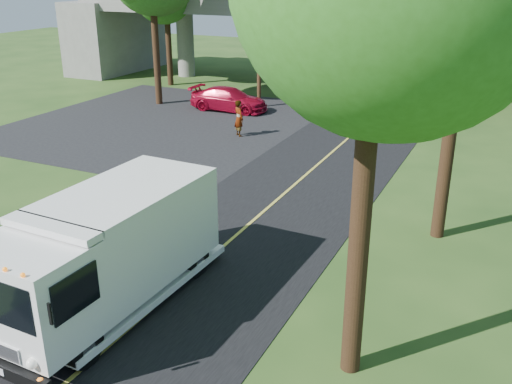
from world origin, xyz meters
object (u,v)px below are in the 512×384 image
Objects in this scene: red_sedan at (229,99)px; pedestrian at (239,118)px; utility_pole at (259,35)px; step_van at (108,249)px; traffic_signal at (293,55)px.

pedestrian reaches higher than red_sedan.
red_sedan is at bearing -127.08° from utility_pole.
traffic_signal is at bearing 103.06° from step_van.
step_van is (6.42, -23.19, -2.90)m from utility_pole.
utility_pole is 7.93m from pedestrian.
traffic_signal is 5.28m from red_sedan.
traffic_signal is 25.71m from step_van.
utility_pole is 24.24m from step_van.
traffic_signal is 0.69× the size of step_van.
traffic_signal is 2.63× the size of pedestrian.
pedestrian is (-4.46, 16.40, -0.70)m from step_van.
traffic_signal is 2.86m from utility_pole.
utility_pole is 1.20× the size of step_van.
red_sedan is 6.03m from pedestrian.
step_van is 1.48× the size of red_sedan.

